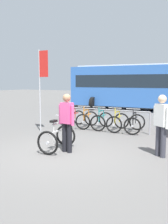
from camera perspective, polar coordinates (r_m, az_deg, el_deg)
name	(u,v)px	position (r m, az deg, el deg)	size (l,w,h in m)	color
ground_plane	(65,154)	(6.98, -4.44, -9.49)	(80.00, 80.00, 0.00)	#605E5B
bike_rack_rail	(103,113)	(10.14, 4.28, -0.34)	(3.91, 0.18, 0.88)	#99999E
racked_bike_red	(73,118)	(11.04, -2.49, -1.39)	(0.73, 1.14, 0.97)	black
racked_bike_orange	(87,119)	(10.70, 0.73, -1.65)	(0.83, 1.20, 0.98)	black
racked_bike_teal	(102,120)	(10.39, 4.14, -1.93)	(0.79, 1.19, 0.98)	black
racked_bike_yellow	(118,122)	(10.13, 7.75, -2.21)	(0.76, 1.16, 0.97)	black
racked_bike_black	(135,123)	(9.90, 11.54, -2.50)	(0.82, 1.20, 0.98)	black
featured_bicycle	(59,133)	(7.33, -5.68, -4.78)	(0.77, 1.23, 1.09)	black
person_with_featured_bike	(67,120)	(6.94, -3.95, -1.90)	(0.53, 0.24, 1.64)	black
pedestrian_with_backpack	(162,122)	(6.81, 17.43, -2.11)	(0.47, 0.44, 1.64)	#383842
bus_distant	(144,85)	(17.46, 13.61, 6.04)	(10.16, 3.91, 3.08)	#3366B7
banner_flag	(42,75)	(9.89, -9.57, 8.37)	(0.45, 0.05, 3.20)	#B2B2B7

